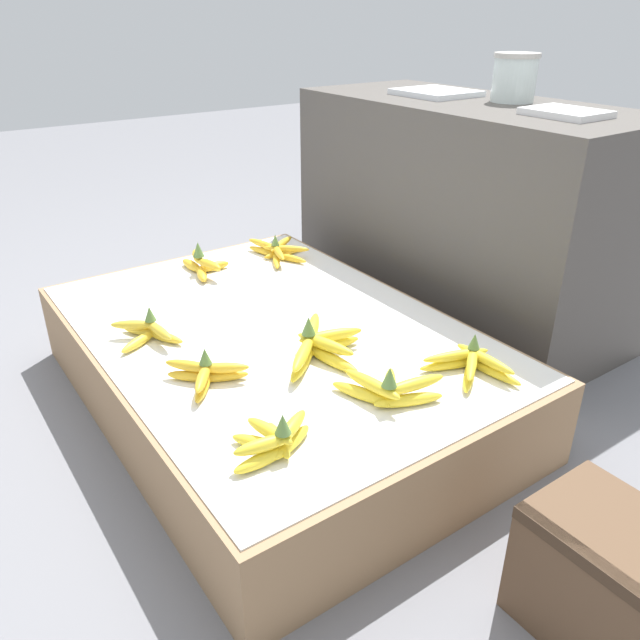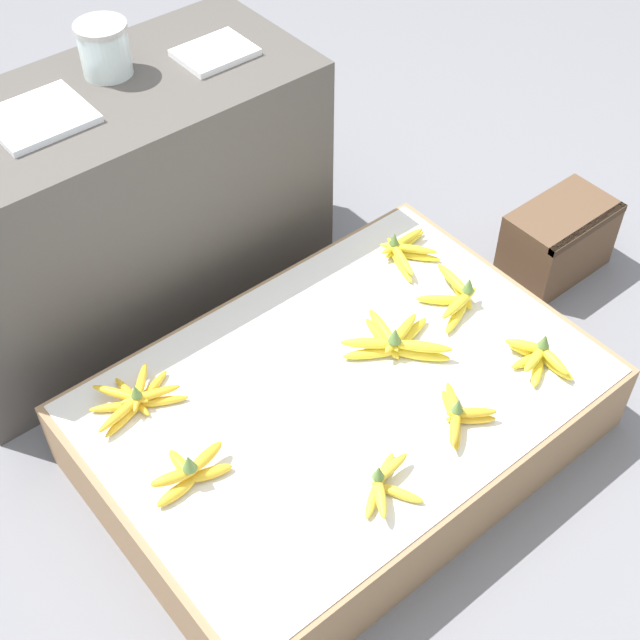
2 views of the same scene
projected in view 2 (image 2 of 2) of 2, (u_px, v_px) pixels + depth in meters
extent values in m
plane|color=slate|center=(341.00, 441.00, 2.44)|extent=(10.00, 10.00, 0.00)
cube|color=#997551|center=(342.00, 416.00, 2.36)|extent=(1.28, 0.89, 0.23)
cube|color=silver|center=(343.00, 388.00, 2.28)|extent=(1.24, 0.86, 0.00)
cube|color=#4C4742|center=(118.00, 208.00, 2.56)|extent=(1.18, 0.52, 0.73)
cube|color=brown|center=(558.00, 240.00, 2.83)|extent=(0.34, 0.21, 0.24)
cube|color=#402E20|center=(588.00, 229.00, 2.70)|extent=(0.34, 0.02, 0.02)
ellipsoid|color=gold|center=(374.00, 497.00, 2.04)|extent=(0.11, 0.09, 0.02)
ellipsoid|color=gold|center=(399.00, 493.00, 2.05)|extent=(0.08, 0.12, 0.02)
ellipsoid|color=gold|center=(384.00, 473.00, 2.08)|extent=(0.12, 0.08, 0.02)
ellipsoid|color=gold|center=(380.00, 496.00, 2.01)|extent=(0.09, 0.11, 0.02)
ellipsoid|color=gold|center=(390.00, 469.00, 2.06)|extent=(0.12, 0.04, 0.02)
cone|color=#5B7F3D|center=(378.00, 472.00, 2.02)|extent=(0.03, 0.03, 0.04)
ellipsoid|color=gold|center=(456.00, 430.00, 2.17)|extent=(0.10, 0.11, 0.02)
ellipsoid|color=gold|center=(471.00, 419.00, 2.19)|extent=(0.11, 0.10, 0.02)
ellipsoid|color=gold|center=(451.00, 409.00, 2.21)|extent=(0.08, 0.12, 0.02)
ellipsoid|color=gold|center=(455.00, 426.00, 2.15)|extent=(0.11, 0.10, 0.02)
ellipsoid|color=gold|center=(472.00, 413.00, 2.17)|extent=(0.11, 0.09, 0.02)
ellipsoid|color=gold|center=(453.00, 402.00, 2.20)|extent=(0.09, 0.12, 0.02)
cone|color=#5B7F3D|center=(458.00, 405.00, 2.15)|extent=(0.03, 0.03, 0.04)
ellipsoid|color=yellow|center=(530.00, 352.00, 2.34)|extent=(0.07, 0.12, 0.03)
ellipsoid|color=yellow|center=(530.00, 360.00, 2.32)|extent=(0.12, 0.05, 0.03)
ellipsoid|color=yellow|center=(538.00, 370.00, 2.30)|extent=(0.11, 0.09, 0.03)
ellipsoid|color=yellow|center=(555.00, 367.00, 2.31)|extent=(0.03, 0.12, 0.03)
ellipsoid|color=yellow|center=(528.00, 346.00, 2.32)|extent=(0.09, 0.11, 0.03)
ellipsoid|color=yellow|center=(536.00, 358.00, 2.29)|extent=(0.12, 0.05, 0.03)
ellipsoid|color=yellow|center=(552.00, 359.00, 2.29)|extent=(0.04, 0.12, 0.03)
cone|color=#5B7F3D|center=(545.00, 340.00, 2.29)|extent=(0.03, 0.03, 0.04)
ellipsoid|color=gold|center=(209.00, 473.00, 2.08)|extent=(0.12, 0.06, 0.03)
ellipsoid|color=gold|center=(182.00, 466.00, 2.09)|extent=(0.03, 0.11, 0.03)
ellipsoid|color=gold|center=(176.00, 491.00, 2.05)|extent=(0.11, 0.04, 0.03)
ellipsoid|color=gold|center=(205.00, 458.00, 2.07)|extent=(0.12, 0.05, 0.03)
ellipsoid|color=gold|center=(174.00, 477.00, 2.04)|extent=(0.12, 0.06, 0.03)
cone|color=#5B7F3D|center=(189.00, 462.00, 2.02)|extent=(0.04, 0.04, 0.05)
ellipsoid|color=yellow|center=(419.00, 354.00, 2.33)|extent=(0.13, 0.14, 0.03)
ellipsoid|color=yellow|center=(408.00, 335.00, 2.38)|extent=(0.17, 0.06, 0.03)
ellipsoid|color=yellow|center=(382.00, 338.00, 2.37)|extent=(0.06, 0.17, 0.03)
ellipsoid|color=yellow|center=(373.00, 353.00, 2.34)|extent=(0.16, 0.11, 0.03)
ellipsoid|color=yellow|center=(421.00, 346.00, 2.31)|extent=(0.13, 0.14, 0.03)
ellipsoid|color=yellow|center=(401.00, 333.00, 2.35)|extent=(0.17, 0.08, 0.03)
ellipsoid|color=yellow|center=(384.00, 330.00, 2.35)|extent=(0.07, 0.17, 0.03)
ellipsoid|color=yellow|center=(372.00, 343.00, 2.32)|extent=(0.14, 0.13, 0.03)
cone|color=#5B7F3D|center=(394.00, 334.00, 2.29)|extent=(0.03, 0.03, 0.05)
ellipsoid|color=yellow|center=(460.00, 290.00, 2.50)|extent=(0.08, 0.15, 0.03)
ellipsoid|color=yellow|center=(444.00, 300.00, 2.47)|extent=(0.13, 0.13, 0.03)
ellipsoid|color=yellow|center=(458.00, 315.00, 2.43)|extent=(0.15, 0.08, 0.03)
ellipsoid|color=yellow|center=(454.00, 281.00, 2.48)|extent=(0.05, 0.16, 0.03)
ellipsoid|color=yellow|center=(458.00, 302.00, 2.43)|extent=(0.16, 0.05, 0.03)
cone|color=#5B7F3D|center=(469.00, 284.00, 2.42)|extent=(0.03, 0.03, 0.04)
ellipsoid|color=gold|center=(157.00, 402.00, 2.23)|extent=(0.15, 0.10, 0.02)
ellipsoid|color=gold|center=(149.00, 392.00, 2.25)|extent=(0.15, 0.08, 0.02)
ellipsoid|color=gold|center=(132.00, 397.00, 2.24)|extent=(0.03, 0.16, 0.02)
ellipsoid|color=gold|center=(121.00, 406.00, 2.22)|extent=(0.15, 0.10, 0.02)
ellipsoid|color=gold|center=(127.00, 416.00, 2.20)|extent=(0.16, 0.07, 0.02)
ellipsoid|color=gold|center=(150.00, 395.00, 2.21)|extent=(0.16, 0.07, 0.02)
ellipsoid|color=gold|center=(140.00, 387.00, 2.23)|extent=(0.12, 0.13, 0.02)
ellipsoid|color=gold|center=(120.00, 394.00, 2.22)|extent=(0.10, 0.14, 0.02)
ellipsoid|color=gold|center=(122.00, 412.00, 2.18)|extent=(0.16, 0.06, 0.02)
cone|color=#5B7F3D|center=(136.00, 391.00, 2.18)|extent=(0.03, 0.03, 0.04)
ellipsoid|color=yellow|center=(400.00, 263.00, 2.58)|extent=(0.08, 0.17, 0.02)
ellipsoid|color=yellow|center=(412.00, 255.00, 2.60)|extent=(0.12, 0.15, 0.02)
ellipsoid|color=yellow|center=(405.00, 244.00, 2.63)|extent=(0.17, 0.04, 0.02)
ellipsoid|color=yellow|center=(400.00, 256.00, 2.56)|extent=(0.08, 0.17, 0.02)
ellipsoid|color=yellow|center=(409.00, 248.00, 2.59)|extent=(0.12, 0.14, 0.02)
ellipsoid|color=yellow|center=(402.00, 241.00, 2.61)|extent=(0.17, 0.03, 0.02)
cone|color=#5B7F3D|center=(394.00, 238.00, 2.57)|extent=(0.03, 0.03, 0.04)
cylinder|color=silver|center=(105.00, 51.00, 2.33)|extent=(0.13, 0.13, 0.13)
cylinder|color=#B7B2A8|center=(100.00, 26.00, 2.28)|extent=(0.14, 0.14, 0.01)
cube|color=white|center=(215.00, 52.00, 2.43)|extent=(0.20, 0.16, 0.02)
cube|color=white|center=(39.00, 117.00, 2.22)|extent=(0.24, 0.22, 0.02)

